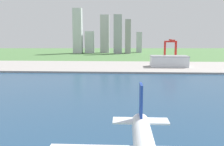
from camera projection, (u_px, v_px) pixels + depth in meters
ground_plane at (129, 93)px, 235.97m from camera, size 2400.00×2400.00×0.00m
water_bay at (129, 113)px, 176.75m from camera, size 840.00×360.00×0.15m
industrial_pier at (127, 66)px, 423.27m from camera, size 840.00×140.00×2.50m
port_crane_red at (171, 46)px, 460.63m from camera, size 22.28×46.85×43.45m
warehouse_main at (169, 61)px, 411.24m from camera, size 60.36×29.75×17.89m
distant_skyline at (102, 35)px, 736.54m from camera, size 201.19×68.58×128.95m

